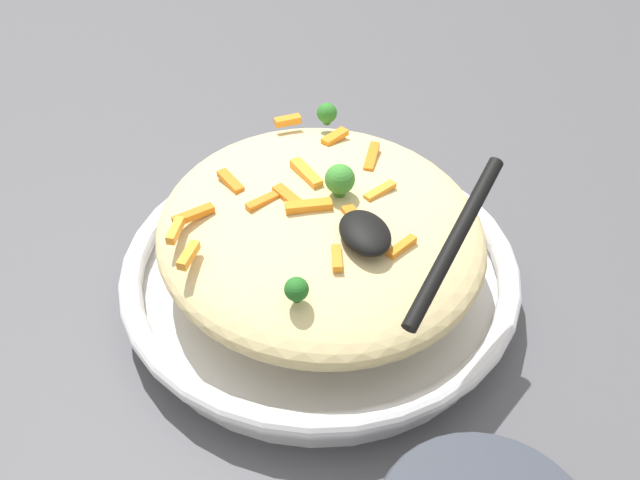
% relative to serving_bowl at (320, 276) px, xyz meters
% --- Properties ---
extents(ground_plane, '(2.40, 2.40, 0.00)m').
position_rel_serving_bowl_xyz_m(ground_plane, '(0.00, 0.00, -0.03)').
color(ground_plane, '#4C4C51').
extents(serving_bowl, '(0.37, 0.37, 0.05)m').
position_rel_serving_bowl_xyz_m(serving_bowl, '(0.00, 0.00, 0.00)').
color(serving_bowl, silver).
rests_on(serving_bowl, ground_plane).
extents(pasta_mound, '(0.31, 0.29, 0.08)m').
position_rel_serving_bowl_xyz_m(pasta_mound, '(0.00, 0.00, 0.06)').
color(pasta_mound, '#DBC689').
rests_on(pasta_mound, serving_bowl).
extents(carrot_piece_0, '(0.02, 0.04, 0.01)m').
position_rel_serving_bowl_xyz_m(carrot_piece_0, '(-0.02, -0.11, 0.09)').
color(carrot_piece_0, orange).
rests_on(carrot_piece_0, pasta_mound).
extents(carrot_piece_1, '(0.01, 0.03, 0.01)m').
position_rel_serving_bowl_xyz_m(carrot_piece_1, '(-0.13, 0.01, 0.09)').
color(carrot_piece_1, orange).
rests_on(carrot_piece_1, pasta_mound).
extents(carrot_piece_2, '(0.02, 0.04, 0.01)m').
position_rel_serving_bowl_xyz_m(carrot_piece_2, '(0.01, -0.01, 0.10)').
color(carrot_piece_2, orange).
rests_on(carrot_piece_2, pasta_mound).
extents(carrot_piece_3, '(0.03, 0.02, 0.01)m').
position_rel_serving_bowl_xyz_m(carrot_piece_3, '(0.07, -0.01, 0.09)').
color(carrot_piece_3, orange).
rests_on(carrot_piece_3, pasta_mound).
extents(carrot_piece_4, '(0.02, 0.03, 0.01)m').
position_rel_serving_bowl_xyz_m(carrot_piece_4, '(0.01, 0.05, 0.09)').
color(carrot_piece_4, orange).
rests_on(carrot_piece_4, pasta_mound).
extents(carrot_piece_5, '(0.04, 0.02, 0.01)m').
position_rel_serving_bowl_xyz_m(carrot_piece_5, '(-0.06, -0.07, 0.09)').
color(carrot_piece_5, orange).
rests_on(carrot_piece_5, pasta_mound).
extents(carrot_piece_6, '(0.03, 0.02, 0.01)m').
position_rel_serving_bowl_xyz_m(carrot_piece_6, '(-0.01, -0.13, 0.09)').
color(carrot_piece_6, orange).
rests_on(carrot_piece_6, pasta_mound).
extents(carrot_piece_7, '(0.04, 0.03, 0.01)m').
position_rel_serving_bowl_xyz_m(carrot_piece_7, '(-0.05, 0.07, 0.09)').
color(carrot_piece_7, orange).
rests_on(carrot_piece_7, pasta_mound).
extents(carrot_piece_8, '(0.03, 0.01, 0.01)m').
position_rel_serving_bowl_xyz_m(carrot_piece_8, '(0.03, 0.02, 0.10)').
color(carrot_piece_8, orange).
rests_on(carrot_piece_8, pasta_mound).
extents(carrot_piece_9, '(0.02, 0.03, 0.01)m').
position_rel_serving_bowl_xyz_m(carrot_piece_9, '(0.08, 0.04, 0.09)').
color(carrot_piece_9, orange).
rests_on(carrot_piece_9, pasta_mound).
extents(carrot_piece_10, '(0.03, 0.02, 0.01)m').
position_rel_serving_bowl_xyz_m(carrot_piece_10, '(0.03, -0.12, 0.09)').
color(carrot_piece_10, orange).
rests_on(carrot_piece_10, pasta_mound).
extents(carrot_piece_11, '(0.04, 0.02, 0.01)m').
position_rel_serving_bowl_xyz_m(carrot_piece_11, '(-0.01, -0.03, 0.09)').
color(carrot_piece_11, orange).
rests_on(carrot_piece_11, pasta_mound).
extents(carrot_piece_12, '(0.04, 0.02, 0.01)m').
position_rel_serving_bowl_xyz_m(carrot_piece_12, '(-0.04, 0.00, 0.10)').
color(carrot_piece_12, orange).
rests_on(carrot_piece_12, pasta_mound).
extents(carrot_piece_13, '(0.02, 0.03, 0.01)m').
position_rel_serving_bowl_xyz_m(carrot_piece_13, '(-0.09, 0.05, 0.09)').
color(carrot_piece_13, orange).
rests_on(carrot_piece_13, pasta_mound).
extents(carrot_piece_14, '(0.02, 0.03, 0.01)m').
position_rel_serving_bowl_xyz_m(carrot_piece_14, '(-0.01, -0.05, 0.09)').
color(carrot_piece_14, orange).
rests_on(carrot_piece_14, pasta_mound).
extents(broccoli_floret_0, '(0.03, 0.03, 0.03)m').
position_rel_serving_bowl_xyz_m(broccoli_floret_0, '(0.00, 0.02, 0.11)').
color(broccoli_floret_0, '#377928').
rests_on(broccoli_floret_0, pasta_mound).
extents(broccoli_floret_1, '(0.02, 0.02, 0.02)m').
position_rel_serving_bowl_xyz_m(broccoli_floret_1, '(0.10, -0.06, 0.10)').
color(broccoli_floret_1, '#205B1C').
rests_on(broccoli_floret_1, pasta_mound).
extents(broccoli_floret_2, '(0.02, 0.02, 0.02)m').
position_rel_serving_bowl_xyz_m(broccoli_floret_2, '(-0.12, 0.05, 0.10)').
color(broccoli_floret_2, '#296820').
rests_on(broccoli_floret_2, pasta_mound).
extents(serving_spoon, '(0.14, 0.13, 0.07)m').
position_rel_serving_bowl_xyz_m(serving_spoon, '(0.08, 0.03, 0.11)').
color(serving_spoon, black).
rests_on(serving_spoon, pasta_mound).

